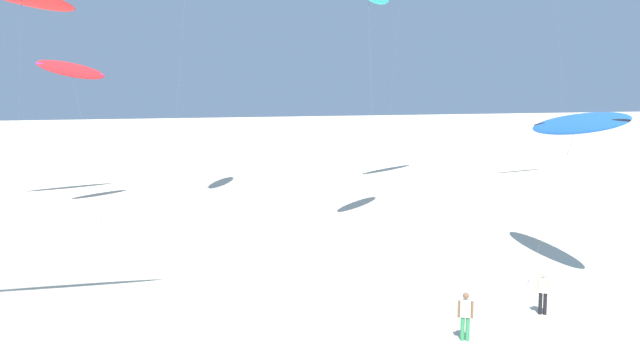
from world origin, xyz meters
The scene contains 4 objects.
flying_kite_0 centered at (15.00, 26.73, 6.47)m, with size 4.56×8.96×7.43m.
flying_kite_7 centered at (-7.02, 49.13, 8.85)m, with size 4.52×8.97×9.79m.
person_near_right centered at (10.27, 20.99, 0.87)m, with size 0.43×0.34×1.58m.
person_mid_field centered at (6.35, 19.10, 0.89)m, with size 0.46×0.32×1.62m.
Camera 1 is at (-4.45, -3.67, 8.67)m, focal length 44.24 mm.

